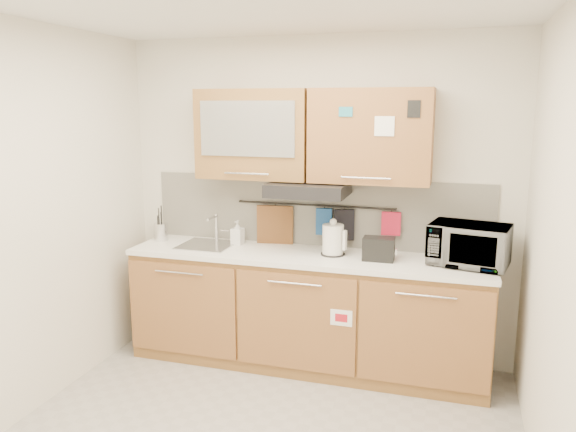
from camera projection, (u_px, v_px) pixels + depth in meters
The scene contains 19 objects.
wall_back at pixel (316, 199), 4.58m from camera, with size 3.20×3.20×0.00m, color silver.
wall_left at pixel (20, 224), 3.63m from camera, with size 3.00×3.00×0.00m, color silver.
wall_right at pixel (562, 264), 2.72m from camera, with size 3.00×3.00×0.00m, color silver.
base_cabinet at pixel (306, 316), 4.47m from camera, with size 2.80×0.64×0.88m.
countertop at pixel (306, 256), 4.37m from camera, with size 2.82×0.62×0.04m, color white.
backsplash at pixel (316, 212), 4.59m from camera, with size 2.80×0.02×0.56m, color silver.
upper_cabinets at pixel (311, 135), 4.31m from camera, with size 1.82×0.37×0.70m.
range_hood at pixel (308, 189), 4.32m from camera, with size 0.60×0.46×0.10m, color black.
sink at pixel (207, 245), 4.62m from camera, with size 0.42×0.40×0.26m.
utensil_rail at pixel (315, 205), 4.54m from camera, with size 0.02×0.02×1.30m, color black.
utensil_crock at pixel (161, 232), 4.78m from camera, with size 0.15×0.15×0.30m.
kettle at pixel (333, 240), 4.31m from camera, with size 0.22×0.20×0.29m.
toaster at pixel (379, 249), 4.16m from camera, with size 0.23×0.14×0.17m.
microwave at pixel (469, 245), 4.03m from camera, with size 0.54×0.37×0.30m, color #999999.
soap_bottle at pixel (237, 232), 4.65m from camera, with size 0.09×0.09×0.20m, color #999999.
cutting_board at pixel (275, 228), 4.66m from camera, with size 0.30×0.02×0.38m, color brown.
oven_mitt at pixel (324, 222), 4.53m from camera, with size 0.13×0.03×0.22m, color #1E4B8B.
dark_pouch at pixel (344, 225), 4.49m from camera, with size 0.16×0.05×0.25m, color black.
pot_holder at pixel (391, 224), 4.37m from camera, with size 0.15×0.02×0.18m, color #B61833.
Camera 1 is at (1.09, -2.90, 2.06)m, focal length 35.00 mm.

